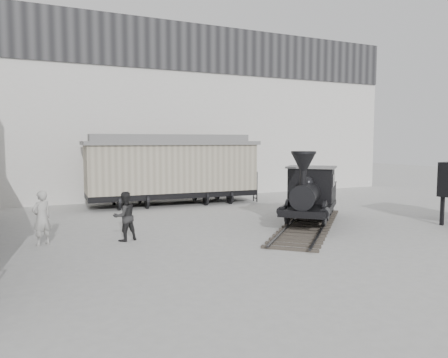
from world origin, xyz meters
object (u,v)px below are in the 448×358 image
locomotive (310,198)px  visitor_b (125,216)px  boxcar (172,168)px  visitor_a (42,218)px

locomotive → visitor_b: (-8.05, 0.27, -0.26)m
boxcar → visitor_b: boxcar is taller
visitor_b → locomotive: bearing=162.9°
boxcar → visitor_b: bearing=-115.7°
locomotive → boxcar: 9.00m
boxcar → visitor_b: (-4.54, -7.96, -1.19)m
locomotive → visitor_b: bearing=-137.5°
boxcar → visitor_a: bearing=-130.7°
locomotive → visitor_a: bearing=-140.0°
visitor_b → visitor_a: bearing=-27.0°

